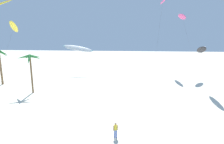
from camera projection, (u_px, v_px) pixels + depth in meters
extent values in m
cylinder|color=olive|center=(1.00, 68.00, 39.32)|extent=(0.42, 0.42, 7.66)
cone|color=#287533|center=(3.00, 53.00, 38.68)|extent=(2.23, 0.79, 1.47)
cone|color=#287533|center=(3.00, 54.00, 39.29)|extent=(1.70, 1.91, 1.83)
cone|color=#287533|center=(0.00, 51.00, 39.60)|extent=(1.53, 2.24, 1.01)
cylinder|color=brown|center=(32.00, 75.00, 33.25)|extent=(0.31, 0.31, 7.16)
cone|color=#33843D|center=(35.00, 57.00, 32.43)|extent=(2.40, 0.72, 1.09)
cone|color=#33843D|center=(35.00, 56.00, 33.55)|extent=(1.54, 2.37, 1.01)
cone|color=#33843D|center=(28.00, 57.00, 33.35)|extent=(2.25, 1.83, 1.20)
cone|color=#33843D|center=(23.00, 57.00, 32.06)|extent=(2.24, 1.84, 0.95)
cone|color=#33843D|center=(29.00, 60.00, 31.81)|extent=(1.16, 2.24, 1.83)
ellipsoid|color=#EA5193|center=(182.00, 17.00, 48.03)|extent=(3.86, 4.31, 1.97)
ellipsoid|color=yellow|center=(182.00, 17.00, 48.03)|extent=(3.30, 4.02, 1.26)
cylinder|color=#4C4C51|center=(190.00, 47.00, 46.86)|extent=(3.92, 5.17, 16.08)
ellipsoid|color=white|center=(78.00, 48.00, 50.67)|extent=(8.58, 2.50, 2.97)
ellipsoid|color=#19B2B7|center=(78.00, 48.00, 50.66)|extent=(8.69, 1.68, 2.09)
cylinder|color=#4C4C51|center=(68.00, 64.00, 46.98)|extent=(3.15, 9.39, 7.37)
ellipsoid|color=yellow|center=(14.00, 27.00, 31.83)|extent=(5.54, 7.42, 2.42)
ellipsoid|color=white|center=(14.00, 27.00, 31.82)|extent=(4.82, 7.13, 1.82)
cylinder|color=#4C4C51|center=(3.00, 63.00, 30.86)|extent=(2.44, 4.70, 12.29)
ellipsoid|color=#EA5193|center=(163.00, 2.00, 52.01)|extent=(1.21, 6.30, 1.03)
ellipsoid|color=orange|center=(163.00, 2.00, 52.00)|extent=(0.47, 6.42, 0.49)
cylinder|color=#4C4C51|center=(158.00, 38.00, 49.99)|extent=(2.95, 8.60, 20.91)
ellipsoid|color=black|center=(201.00, 50.00, 32.87)|extent=(2.21, 6.09, 2.23)
ellipsoid|color=white|center=(201.00, 50.00, 32.86)|extent=(1.42, 5.97, 1.76)
cylinder|color=#4C4C51|center=(205.00, 74.00, 31.12)|extent=(0.31, 5.18, 8.13)
cylinder|color=#284CA3|center=(116.00, 134.00, 18.51)|extent=(0.14, 0.14, 0.87)
cylinder|color=#284CA3|center=(115.00, 134.00, 18.46)|extent=(0.14, 0.14, 0.87)
cube|color=yellow|center=(116.00, 128.00, 18.35)|extent=(0.36, 0.31, 0.56)
cylinder|color=#9E7051|center=(117.00, 128.00, 18.42)|extent=(0.09, 0.09, 0.56)
cylinder|color=#9E7051|center=(114.00, 128.00, 18.29)|extent=(0.09, 0.09, 0.56)
sphere|color=#9E7051|center=(116.00, 124.00, 18.27)|extent=(0.21, 0.21, 0.21)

